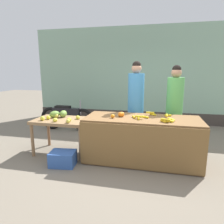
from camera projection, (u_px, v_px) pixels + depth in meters
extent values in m
plane|color=#756B5B|center=(125.00, 158.00, 3.82)|extent=(24.00, 24.00, 0.00)
cube|color=#8CB299|center=(140.00, 75.00, 6.36)|extent=(7.04, 0.20, 3.04)
cube|color=#3F3833|center=(138.00, 117.00, 6.53)|extent=(7.04, 0.04, 0.36)
cube|color=brown|center=(142.00, 139.00, 3.67)|extent=(2.09, 0.83, 0.82)
cube|color=brown|center=(140.00, 148.00, 3.26)|extent=(2.09, 0.03, 0.76)
cube|color=olive|center=(62.00, 121.00, 3.96)|extent=(1.10, 0.70, 0.06)
cylinder|color=#8F6B49|center=(32.00, 140.00, 3.85)|extent=(0.06, 0.06, 0.65)
cylinder|color=#967450|center=(80.00, 145.00, 3.64)|extent=(0.06, 0.06, 0.65)
cylinder|color=#8E6141|center=(49.00, 131.00, 4.43)|extent=(0.06, 0.06, 0.65)
cylinder|color=olive|center=(91.00, 135.00, 4.21)|extent=(0.06, 0.06, 0.65)
cylinder|color=yellow|center=(153.00, 114.00, 3.79)|extent=(0.12, 0.09, 0.04)
cylinder|color=gold|center=(168.00, 115.00, 3.71)|extent=(0.12, 0.04, 0.04)
cylinder|color=gold|center=(145.00, 117.00, 3.57)|extent=(0.13, 0.11, 0.04)
cylinder|color=gold|center=(163.00, 121.00, 3.29)|extent=(0.10, 0.12, 0.04)
cylinder|color=gold|center=(173.00, 121.00, 3.29)|extent=(0.08, 0.14, 0.04)
cylinder|color=gold|center=(168.00, 120.00, 3.34)|extent=(0.11, 0.14, 0.04)
cylinder|color=yellow|center=(171.00, 119.00, 3.41)|extent=(0.11, 0.14, 0.04)
cylinder|color=yellow|center=(169.00, 121.00, 3.27)|extent=(0.12, 0.10, 0.04)
cylinder|color=gold|center=(134.00, 117.00, 3.57)|extent=(0.08, 0.14, 0.04)
cylinder|color=gold|center=(138.00, 118.00, 3.47)|extent=(0.06, 0.14, 0.04)
cylinder|color=gold|center=(165.00, 120.00, 3.25)|extent=(0.15, 0.09, 0.04)
cylinder|color=gold|center=(167.00, 115.00, 3.56)|extent=(0.05, 0.16, 0.04)
cylinder|color=gold|center=(150.00, 113.00, 3.80)|extent=(0.16, 0.04, 0.04)
cylinder|color=yellow|center=(139.00, 116.00, 3.48)|extent=(0.15, 0.06, 0.04)
sphere|color=orange|center=(113.00, 116.00, 3.56)|extent=(0.07, 0.07, 0.07)
sphere|color=orange|center=(121.00, 114.00, 3.65)|extent=(0.09, 0.09, 0.09)
sphere|color=orange|center=(121.00, 115.00, 3.68)|extent=(0.07, 0.07, 0.07)
sphere|color=orange|center=(122.00, 114.00, 3.67)|extent=(0.09, 0.09, 0.09)
ellipsoid|color=yellow|center=(48.00, 118.00, 3.93)|extent=(0.13, 0.12, 0.08)
ellipsoid|color=yellow|center=(69.00, 120.00, 3.76)|extent=(0.09, 0.11, 0.08)
ellipsoid|color=#D4CC4C|center=(68.00, 121.00, 3.64)|extent=(0.11, 0.11, 0.08)
ellipsoid|color=yellow|center=(54.00, 114.00, 4.25)|extent=(0.09, 0.12, 0.08)
ellipsoid|color=yellow|center=(78.00, 117.00, 3.94)|extent=(0.13, 0.12, 0.08)
ellipsoid|color=yellow|center=(43.00, 118.00, 3.84)|extent=(0.08, 0.12, 0.08)
ellipsoid|color=#D5CF48|center=(56.00, 116.00, 4.06)|extent=(0.12, 0.10, 0.09)
ellipsoid|color=#DEDB43|center=(55.00, 120.00, 3.74)|extent=(0.12, 0.12, 0.08)
ellipsoid|color=#D3D23F|center=(42.00, 118.00, 3.83)|extent=(0.11, 0.10, 0.09)
ellipsoid|color=olive|center=(63.00, 114.00, 4.13)|extent=(0.17, 0.24, 0.14)
ellipsoid|color=olive|center=(55.00, 114.00, 4.08)|extent=(0.24, 0.26, 0.14)
cylinder|color=#33333D|center=(135.00, 131.00, 4.36)|extent=(0.29, 0.29, 0.73)
cylinder|color=#3F8CCC|center=(136.00, 94.00, 4.19)|extent=(0.34, 0.34, 0.89)
sphere|color=tan|center=(137.00, 69.00, 4.08)|extent=(0.21, 0.21, 0.21)
sphere|color=black|center=(137.00, 65.00, 4.07)|extent=(0.18, 0.18, 0.18)
cylinder|color=#33333D|center=(173.00, 133.00, 4.26)|extent=(0.29, 0.29, 0.69)
cylinder|color=#59B259|center=(175.00, 98.00, 4.11)|extent=(0.34, 0.34, 0.84)
sphere|color=tan|center=(177.00, 73.00, 4.00)|extent=(0.21, 0.21, 0.21)
sphere|color=black|center=(177.00, 69.00, 3.99)|extent=(0.18, 0.18, 0.18)
torus|color=black|center=(82.00, 120.00, 5.48)|extent=(0.65, 0.09, 0.65)
torus|color=black|center=(52.00, 118.00, 5.69)|extent=(0.65, 0.09, 0.65)
cube|color=black|center=(66.00, 113.00, 5.55)|extent=(0.80, 0.18, 0.28)
cube|color=black|center=(63.00, 107.00, 5.54)|extent=(0.44, 0.16, 0.08)
cylinder|color=gray|center=(80.00, 108.00, 5.42)|extent=(0.04, 0.04, 0.40)
cube|color=#3359A5|center=(63.00, 159.00, 3.51)|extent=(0.48, 0.37, 0.26)
ellipsoid|color=maroon|center=(109.00, 134.00, 4.56)|extent=(0.45, 0.47, 0.47)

